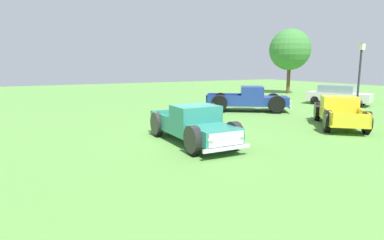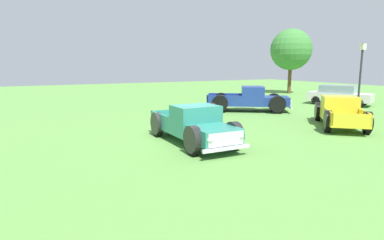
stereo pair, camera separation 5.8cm
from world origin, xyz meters
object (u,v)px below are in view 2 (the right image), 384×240
at_px(pickup_truck_foreground, 196,126).
at_px(pickup_truck_behind_right, 339,112).
at_px(lamp_post_near, 360,77).
at_px(pickup_truck_behind_left, 253,100).
at_px(oak_tree_east, 291,50).
at_px(sedan_distant_a, 339,95).
at_px(trash_can, 210,112).

relative_size(pickup_truck_foreground, pickup_truck_behind_right, 1.05).
relative_size(pickup_truck_foreground, lamp_post_near, 1.14).
bearing_deg(pickup_truck_foreground, pickup_truck_behind_left, 128.57).
bearing_deg(pickup_truck_behind_left, oak_tree_east, 126.67).
xyz_separation_m(pickup_truck_behind_right, oak_tree_east, (-14.77, 11.22, 3.83)).
xyz_separation_m(pickup_truck_behind_right, lamp_post_near, (-2.12, 4.49, 1.57)).
bearing_deg(lamp_post_near, pickup_truck_behind_left, -127.15).
bearing_deg(lamp_post_near, pickup_truck_foreground, -80.22).
bearing_deg(pickup_truck_foreground, sedan_distant_a, 110.21).
bearing_deg(pickup_truck_behind_left, pickup_truck_foreground, -51.43).
bearing_deg(sedan_distant_a, pickup_truck_behind_left, -92.51).
relative_size(pickup_truck_behind_left, oak_tree_east, 0.81).
distance_m(pickup_truck_behind_left, pickup_truck_behind_right, 6.00).
distance_m(sedan_distant_a, oak_tree_east, 10.64).
distance_m(pickup_truck_behind_right, lamp_post_near, 5.21).
bearing_deg(pickup_truck_behind_left, trash_can, -68.83).
relative_size(sedan_distant_a, trash_can, 5.02).
xyz_separation_m(pickup_truck_behind_left, trash_can, (1.67, -4.32, -0.30)).
height_order(pickup_truck_behind_right, lamp_post_near, lamp_post_near).
distance_m(pickup_truck_foreground, sedan_distant_a, 16.49).
distance_m(pickup_truck_behind_right, sedan_distant_a, 9.22).
xyz_separation_m(pickup_truck_behind_right, sedan_distant_a, (-5.63, 7.30, 0.07)).
height_order(pickup_truck_behind_right, trash_can, pickup_truck_behind_right).
bearing_deg(pickup_truck_foreground, lamp_post_near, 99.78).
height_order(pickup_truck_foreground, trash_can, pickup_truck_foreground).
height_order(pickup_truck_behind_right, sedan_distant_a, same).
bearing_deg(lamp_post_near, oak_tree_east, 152.01).
bearing_deg(oak_tree_east, lamp_post_near, -27.99).
bearing_deg(oak_tree_east, pickup_truck_behind_left, -53.33).
bearing_deg(trash_can, pickup_truck_foreground, -36.71).
relative_size(pickup_truck_foreground, oak_tree_east, 0.74).
bearing_deg(lamp_post_near, sedan_distant_a, 141.37).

